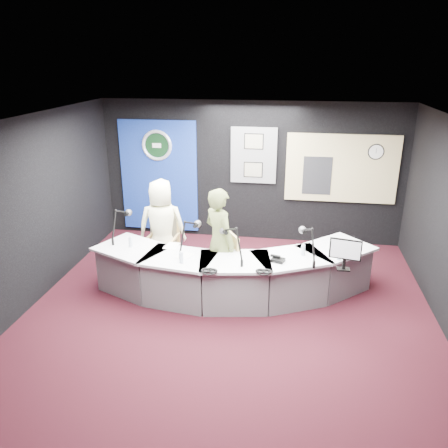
% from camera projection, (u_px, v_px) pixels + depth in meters
% --- Properties ---
extents(ground, '(6.00, 6.00, 0.00)m').
position_uv_depth(ground, '(229.00, 312.00, 6.68)').
color(ground, black).
rests_on(ground, ground).
extents(ceiling, '(6.00, 6.00, 0.02)m').
position_uv_depth(ceiling, '(230.00, 122.00, 5.70)').
color(ceiling, silver).
rests_on(ceiling, ground).
extents(wall_back, '(6.00, 0.02, 2.80)m').
position_uv_depth(wall_back, '(251.00, 172.00, 8.97)').
color(wall_back, black).
rests_on(wall_back, ground).
extents(wall_front, '(6.00, 0.02, 2.80)m').
position_uv_depth(wall_front, '(173.00, 361.00, 3.42)').
color(wall_front, black).
rests_on(wall_front, ground).
extents(wall_left, '(0.02, 6.00, 2.80)m').
position_uv_depth(wall_left, '(29.00, 213.00, 6.63)').
color(wall_left, black).
rests_on(wall_left, ground).
extents(broadcast_desk, '(4.50, 1.90, 0.75)m').
position_uv_depth(broadcast_desk, '(231.00, 273.00, 7.07)').
color(broadcast_desk, silver).
rests_on(broadcast_desk, ground).
extents(backdrop_panel, '(1.60, 0.05, 2.30)m').
position_uv_depth(backdrop_panel, '(159.00, 176.00, 9.27)').
color(backdrop_panel, navy).
rests_on(backdrop_panel, wall_back).
extents(agency_seal, '(0.63, 0.07, 0.63)m').
position_uv_depth(agency_seal, '(157.00, 145.00, 9.00)').
color(agency_seal, silver).
rests_on(agency_seal, backdrop_panel).
extents(seal_center, '(0.48, 0.01, 0.48)m').
position_uv_depth(seal_center, '(157.00, 145.00, 9.01)').
color(seal_center, black).
rests_on(seal_center, backdrop_panel).
extents(pinboard, '(0.90, 0.04, 1.10)m').
position_uv_depth(pinboard, '(254.00, 155.00, 8.81)').
color(pinboard, slate).
rests_on(pinboard, wall_back).
extents(framed_photo_upper, '(0.34, 0.02, 0.27)m').
position_uv_depth(framed_photo_upper, '(254.00, 142.00, 8.69)').
color(framed_photo_upper, gray).
rests_on(framed_photo_upper, pinboard).
extents(framed_photo_lower, '(0.34, 0.02, 0.27)m').
position_uv_depth(framed_photo_lower, '(253.00, 170.00, 8.88)').
color(framed_photo_lower, gray).
rests_on(framed_photo_lower, pinboard).
extents(booth_window_frame, '(2.12, 0.06, 1.32)m').
position_uv_depth(booth_window_frame, '(341.00, 169.00, 8.64)').
color(booth_window_frame, '#CEBC80').
rests_on(booth_window_frame, wall_back).
extents(booth_glow, '(2.00, 0.02, 1.20)m').
position_uv_depth(booth_glow, '(341.00, 169.00, 8.63)').
color(booth_glow, beige).
rests_on(booth_glow, booth_window_frame).
extents(equipment_rack, '(0.55, 0.02, 0.75)m').
position_uv_depth(equipment_rack, '(317.00, 176.00, 8.73)').
color(equipment_rack, black).
rests_on(equipment_rack, booth_window_frame).
extents(wall_clock, '(0.28, 0.01, 0.28)m').
position_uv_depth(wall_clock, '(376.00, 152.00, 8.40)').
color(wall_clock, white).
rests_on(wall_clock, booth_window_frame).
extents(armchair_left, '(0.56, 0.56, 0.94)m').
position_uv_depth(armchair_left, '(163.00, 246.00, 7.86)').
color(armchair_left, tan).
rests_on(armchair_left, ground).
extents(armchair_right, '(0.67, 0.67, 0.87)m').
position_uv_depth(armchair_right, '(220.00, 266.00, 7.17)').
color(armchair_right, tan).
rests_on(armchair_right, ground).
extents(draped_jacket, '(0.51, 0.13, 0.70)m').
position_uv_depth(draped_jacket, '(165.00, 232.00, 8.04)').
color(draped_jacket, '#656255').
rests_on(draped_jacket, armchair_left).
extents(person_man, '(0.89, 0.66, 1.66)m').
position_uv_depth(person_man, '(162.00, 226.00, 7.73)').
color(person_man, '#FFFCCB').
rests_on(person_man, ground).
extents(person_woman, '(0.74, 0.73, 1.72)m').
position_uv_depth(person_woman, '(219.00, 241.00, 7.02)').
color(person_woman, '#5B6635').
rests_on(person_woman, ground).
extents(computer_monitor, '(0.41, 0.11, 0.28)m').
position_uv_depth(computer_monitor, '(345.00, 249.00, 6.23)').
color(computer_monitor, black).
rests_on(computer_monitor, broadcast_desk).
extents(desk_phone, '(0.22, 0.20, 0.05)m').
position_uv_depth(desk_phone, '(278.00, 260.00, 6.58)').
color(desk_phone, black).
rests_on(desk_phone, broadcast_desk).
extents(headphones_near, '(0.22, 0.22, 0.04)m').
position_uv_depth(headphones_near, '(264.00, 271.00, 6.25)').
color(headphones_near, black).
rests_on(headphones_near, broadcast_desk).
extents(headphones_far, '(0.24, 0.24, 0.04)m').
position_uv_depth(headphones_far, '(209.00, 271.00, 6.27)').
color(headphones_far, black).
rests_on(headphones_far, broadcast_desk).
extents(paper_stack, '(0.23, 0.31, 0.00)m').
position_uv_depth(paper_stack, '(172.00, 246.00, 7.13)').
color(paper_stack, white).
rests_on(paper_stack, broadcast_desk).
extents(notepad, '(0.30, 0.33, 0.00)m').
position_uv_depth(notepad, '(185.00, 256.00, 6.78)').
color(notepad, white).
rests_on(notepad, broadcast_desk).
extents(boom_mic_a, '(0.18, 0.74, 0.60)m').
position_uv_depth(boom_mic_a, '(120.00, 221.00, 7.35)').
color(boom_mic_a, black).
rests_on(boom_mic_a, broadcast_desk).
extents(boom_mic_b, '(0.26, 0.72, 0.60)m').
position_uv_depth(boom_mic_b, '(189.00, 233.00, 6.85)').
color(boom_mic_b, black).
rests_on(boom_mic_b, broadcast_desk).
extents(boom_mic_c, '(0.47, 0.63, 0.60)m').
position_uv_depth(boom_mic_c, '(232.00, 240.00, 6.59)').
color(boom_mic_c, black).
rests_on(boom_mic_c, broadcast_desk).
extents(boom_mic_d, '(0.29, 0.72, 0.60)m').
position_uv_depth(boom_mic_d, '(308.00, 240.00, 6.58)').
color(boom_mic_d, black).
rests_on(boom_mic_d, broadcast_desk).
extents(water_bottles, '(3.27, 0.61, 0.18)m').
position_uv_depth(water_bottles, '(230.00, 252.00, 6.68)').
color(water_bottles, silver).
rests_on(water_bottles, broadcast_desk).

